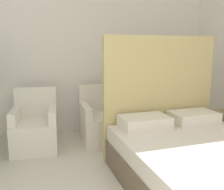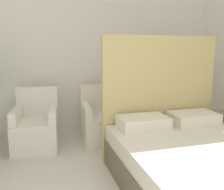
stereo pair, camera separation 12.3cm
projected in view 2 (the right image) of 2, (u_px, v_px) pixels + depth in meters
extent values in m
cube|color=silver|center=(72.00, 47.00, 4.16)|extent=(10.00, 0.06, 2.90)
cube|color=brown|center=(206.00, 182.00, 2.40)|extent=(1.52, 2.00, 0.31)
cube|color=beige|center=(208.00, 158.00, 2.36)|extent=(1.49, 1.96, 0.19)
cube|color=tan|center=(160.00, 98.00, 3.26)|extent=(1.55, 0.06, 1.59)
cube|color=silver|center=(143.00, 122.00, 2.96)|extent=(0.57, 0.38, 0.14)
cube|color=silver|center=(193.00, 118.00, 3.15)|extent=(0.57, 0.38, 0.14)
cube|color=silver|center=(36.00, 135.00, 3.60)|extent=(0.68, 0.73, 0.41)
cube|color=silver|center=(37.00, 101.00, 3.81)|extent=(0.61, 0.13, 0.44)
cube|color=silver|center=(16.00, 115.00, 3.50)|extent=(0.17, 0.60, 0.18)
cube|color=silver|center=(53.00, 114.00, 3.59)|extent=(0.17, 0.60, 0.18)
cube|color=silver|center=(103.00, 129.00, 3.87)|extent=(0.64, 0.69, 0.41)
cube|color=silver|center=(99.00, 98.00, 4.08)|extent=(0.61, 0.09, 0.44)
cube|color=silver|center=(86.00, 111.00, 3.76)|extent=(0.13, 0.60, 0.18)
cube|color=silver|center=(119.00, 109.00, 3.87)|extent=(0.13, 0.60, 0.18)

